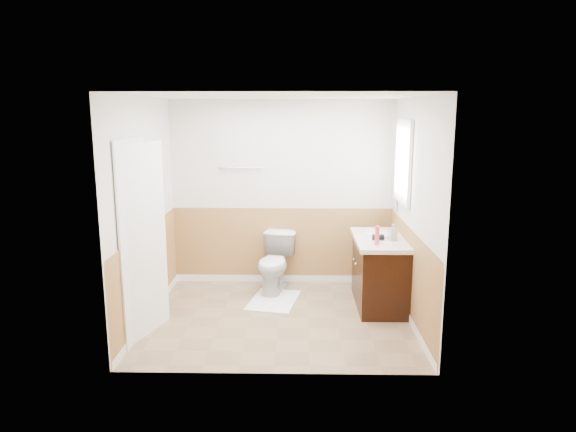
{
  "coord_description": "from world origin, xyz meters",
  "views": [
    {
      "loc": [
        0.22,
        -5.61,
        2.34
      ],
      "look_at": [
        0.1,
        0.25,
        1.15
      ],
      "focal_mm": 32.17,
      "sensor_mm": 36.0,
      "label": 1
    }
  ],
  "objects_px": {
    "toilet": "(275,263)",
    "lotion_bottle": "(377,236)",
    "vanity_cabinet": "(379,274)",
    "soap_dispenser": "(393,232)",
    "bath_mat": "(274,300)"
  },
  "relations": [
    {
      "from": "bath_mat",
      "to": "vanity_cabinet",
      "type": "bearing_deg",
      "value": -3.84
    },
    {
      "from": "bath_mat",
      "to": "soap_dispenser",
      "type": "bearing_deg",
      "value": -8.35
    },
    {
      "from": "lotion_bottle",
      "to": "soap_dispenser",
      "type": "height_order",
      "value": "lotion_bottle"
    },
    {
      "from": "vanity_cabinet",
      "to": "lotion_bottle",
      "type": "distance_m",
      "value": 0.67
    },
    {
      "from": "toilet",
      "to": "vanity_cabinet",
      "type": "bearing_deg",
      "value": -8.68
    },
    {
      "from": "toilet",
      "to": "vanity_cabinet",
      "type": "relative_size",
      "value": 0.69
    },
    {
      "from": "toilet",
      "to": "soap_dispenser",
      "type": "height_order",
      "value": "soap_dispenser"
    },
    {
      "from": "lotion_bottle",
      "to": "soap_dispenser",
      "type": "xyz_separation_m",
      "value": [
        0.22,
        0.22,
        -0.01
      ]
    },
    {
      "from": "toilet",
      "to": "soap_dispenser",
      "type": "bearing_deg",
      "value": -11.42
    },
    {
      "from": "toilet",
      "to": "bath_mat",
      "type": "xyz_separation_m",
      "value": [
        0.0,
        -0.38,
        -0.37
      ]
    },
    {
      "from": "vanity_cabinet",
      "to": "soap_dispenser",
      "type": "distance_m",
      "value": 0.57
    },
    {
      "from": "vanity_cabinet",
      "to": "lotion_bottle",
      "type": "bearing_deg",
      "value": -106.13
    },
    {
      "from": "toilet",
      "to": "lotion_bottle",
      "type": "height_order",
      "value": "lotion_bottle"
    },
    {
      "from": "vanity_cabinet",
      "to": "soap_dispenser",
      "type": "height_order",
      "value": "soap_dispenser"
    },
    {
      "from": "bath_mat",
      "to": "vanity_cabinet",
      "type": "distance_m",
      "value": 1.36
    }
  ]
}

